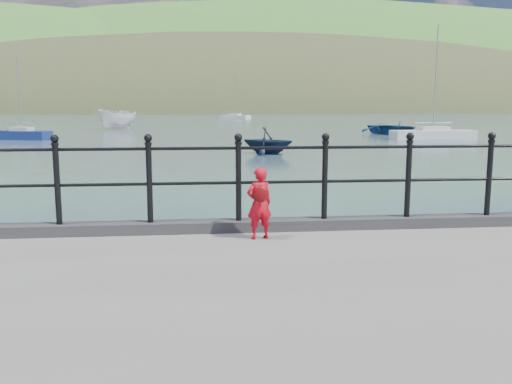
{
  "coord_description": "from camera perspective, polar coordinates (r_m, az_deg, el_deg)",
  "views": [
    {
      "loc": [
        0.08,
        -7.45,
        2.72
      ],
      "look_at": [
        0.83,
        -0.2,
        1.55
      ],
      "focal_mm": 38.0,
      "sensor_mm": 36.0,
      "label": 1
    }
  ],
  "objects": [
    {
      "name": "kerb",
      "position": [
        7.48,
        -6.42,
        -3.64
      ],
      "size": [
        60.0,
        0.3,
        0.15
      ],
      "primitive_type": "cube",
      "color": "#28282B",
      "rests_on": "quay"
    },
    {
      "name": "launch_navy",
      "position": [
        30.34,
        1.23,
        5.45
      ],
      "size": [
        3.77,
        3.63,
        1.53
      ],
      "primitive_type": "imported",
      "rotation": [
        0.0,
        0.0,
        1.04
      ],
      "color": "black",
      "rests_on": "ground"
    },
    {
      "name": "sailboat_near",
      "position": [
        46.2,
        18.11,
        5.75
      ],
      "size": [
        6.77,
        2.09,
        9.15
      ],
      "rotation": [
        0.0,
        0.0,
        0.03
      ],
      "color": "silver",
      "rests_on": "ground"
    },
    {
      "name": "ground",
      "position": [
        7.93,
        -6.27,
        -10.99
      ],
      "size": [
        600.0,
        600.0,
        0.0
      ],
      "primitive_type": "plane",
      "color": "#2D4251",
      "rests_on": "ground"
    },
    {
      "name": "sailboat_deep",
      "position": [
        109.03,
        -2.24,
        7.9
      ],
      "size": [
        6.23,
        5.32,
        9.36
      ],
      "rotation": [
        0.0,
        0.0,
        -0.64
      ],
      "color": "white",
      "rests_on": "ground"
    },
    {
      "name": "launch_white",
      "position": [
        63.03,
        -14.42,
        7.44
      ],
      "size": [
        5.11,
        6.17,
        2.29
      ],
      "primitive_type": "imported",
      "rotation": [
        0.0,
        0.0,
        -0.58
      ],
      "color": "silver",
      "rests_on": "ground"
    },
    {
      "name": "sailboat_port",
      "position": [
        46.77,
        -23.38,
        5.49
      ],
      "size": [
        4.71,
        2.83,
        6.74
      ],
      "rotation": [
        0.0,
        0.0,
        -0.34
      ],
      "color": "navy",
      "rests_on": "ground"
    },
    {
      "name": "far_shore",
      "position": [
        251.09,
        2.86,
        3.37
      ],
      "size": [
        830.0,
        200.0,
        156.0
      ],
      "color": "#333A21",
      "rests_on": "ground"
    },
    {
      "name": "launch_blue",
      "position": [
        52.33,
        14.24,
        6.58
      ],
      "size": [
        5.89,
        7.01,
        1.24
      ],
      "primitive_type": "imported",
      "rotation": [
        0.0,
        0.0,
        0.31
      ],
      "color": "navy",
      "rests_on": "ground"
    },
    {
      "name": "child",
      "position": [
        6.98,
        0.36,
        -1.13
      ],
      "size": [
        0.39,
        0.34,
        0.93
      ],
      "rotation": [
        0.0,
        0.0,
        3.4
      ],
      "color": "red",
      "rests_on": "quay"
    },
    {
      "name": "railing",
      "position": [
        7.35,
        -6.53,
        2.06
      ],
      "size": [
        18.11,
        0.11,
        1.2
      ],
      "color": "black",
      "rests_on": "kerb"
    }
  ]
}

